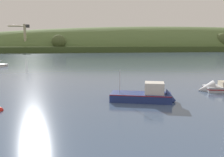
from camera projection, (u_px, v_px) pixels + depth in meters
name	position (u px, v px, depth m)	size (l,w,h in m)	color
far_shoreline_hill	(185.00, 50.00, 214.34)	(572.04, 120.60, 40.60)	#3C4E24
dockside_crane	(25.00, 39.00, 165.72)	(13.88, 3.73, 18.88)	#4C4C51
fishing_boat_moored	(148.00, 97.00, 24.65)	(6.95, 4.13, 4.09)	navy
mooring_buoy_midchannel	(148.00, 88.00, 32.26)	(0.44, 0.44, 0.52)	#E06675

